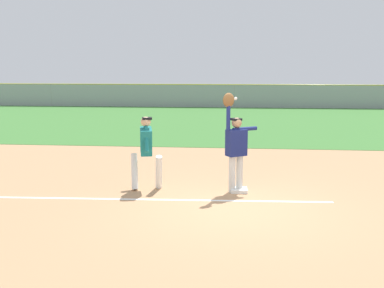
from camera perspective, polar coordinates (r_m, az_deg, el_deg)
name	(u,v)px	position (r m, az deg, el deg)	size (l,w,h in m)	color
ground_plane	(233,207)	(9.17, 5.31, -8.13)	(72.22, 72.22, 0.00)	tan
outfield_grass	(234,121)	(23.98, 5.45, 2.99)	(54.93, 16.63, 0.01)	#3D7533
chalk_foul_line	(56,198)	(10.18, -17.15, -6.69)	(12.00, 0.10, 0.01)	white
first_base	(239,190)	(10.28, 6.10, -5.94)	(0.38, 0.38, 0.08)	white
fielder	(236,144)	(10.02, 5.66, 0.00)	(0.82, 0.56, 2.28)	silver
runner	(146,148)	(10.26, -5.94, -0.48)	(0.83, 0.84, 1.72)	white
baseball	(236,99)	(10.08, 5.67, 5.87)	(0.07, 0.07, 0.07)	white
outfield_fence	(234,96)	(32.19, 5.50, 6.21)	(55.01, 0.08, 1.69)	#93999E
parked_car_red	(132,95)	(36.35, -7.80, 6.29)	(4.58, 2.48, 1.25)	#B21E1E
parked_car_white	(180,95)	(35.49, -1.51, 6.30)	(4.58, 2.48, 1.25)	white
parked_car_blue	(245,96)	(34.43, 6.90, 6.13)	(4.42, 2.15, 1.25)	#23389E
parked_car_tan	(305,96)	(35.46, 14.38, 6.00)	(4.44, 2.19, 1.25)	tan
parked_car_silver	(364,97)	(35.89, 21.42, 5.67)	(4.51, 2.33, 1.25)	#B7B7BC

